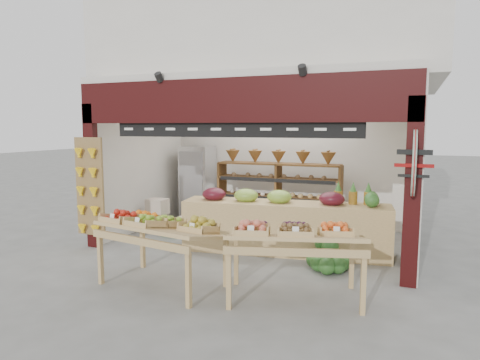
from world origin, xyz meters
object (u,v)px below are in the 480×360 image
(mid_counter, at_px, (284,225))
(display_table_left, at_px, (157,226))
(cardboard_stack, at_px, (166,221))
(refrigerator, at_px, (198,183))
(watermelon_pile, at_px, (328,258))
(back_shelving, at_px, (278,180))
(display_table_right, at_px, (289,234))

(mid_counter, xyz_separation_m, display_table_left, (-1.26, -2.12, 0.35))
(cardboard_stack, distance_m, mid_counter, 2.76)
(refrigerator, bearing_deg, watermelon_pile, -37.84)
(back_shelving, relative_size, watermelon_pile, 3.89)
(mid_counter, relative_size, display_table_left, 2.00)
(cardboard_stack, height_order, display_table_right, display_table_right)
(refrigerator, height_order, mid_counter, refrigerator)
(display_table_right, bearing_deg, back_shelving, 108.68)
(display_table_left, relative_size, watermelon_pile, 2.62)
(back_shelving, distance_m, display_table_left, 3.91)
(display_table_right, bearing_deg, watermelon_pile, 77.00)
(cardboard_stack, xyz_separation_m, mid_counter, (2.71, -0.47, 0.23))
(cardboard_stack, xyz_separation_m, display_table_left, (1.45, -2.60, 0.58))
(back_shelving, distance_m, display_table_right, 3.86)
(mid_counter, height_order, display_table_right, mid_counter)
(back_shelving, bearing_deg, mid_counter, -70.17)
(display_table_right, bearing_deg, mid_counter, 107.64)
(mid_counter, bearing_deg, watermelon_pile, -34.99)
(back_shelving, relative_size, display_table_right, 1.42)
(back_shelving, xyz_separation_m, refrigerator, (-2.06, 0.17, -0.19))
(refrigerator, relative_size, cardboard_stack, 1.75)
(display_table_left, bearing_deg, watermelon_pile, 34.33)
(mid_counter, bearing_deg, refrigerator, 144.80)
(cardboard_stack, xyz_separation_m, display_table_right, (3.32, -2.40, 0.59))
(display_table_left, bearing_deg, mid_counter, 59.24)
(back_shelving, bearing_deg, display_table_right, -71.32)
(cardboard_stack, height_order, watermelon_pile, cardboard_stack)
(refrigerator, relative_size, watermelon_pile, 2.53)
(watermelon_pile, bearing_deg, display_table_right, -103.00)
(display_table_left, bearing_deg, display_table_right, 5.91)
(display_table_right, relative_size, watermelon_pile, 2.74)
(cardboard_stack, height_order, mid_counter, mid_counter)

